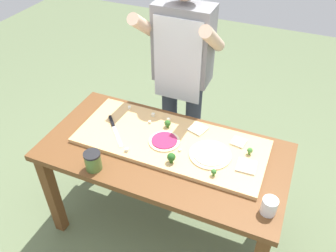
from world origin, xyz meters
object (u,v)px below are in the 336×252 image
pizza_slice_near_left (246,166)px  cheese_crumble_f (129,107)px  cheese_crumble_a (153,115)px  broccoli_floret_center_left (214,172)px  broccoli_floret_front_right (250,151)px  cook_center (182,67)px  broccoli_floret_back_right (171,157)px  sauce_jar (93,161)px  pizza_slice_far_right (239,142)px  pizza_whole_cheese_artichoke (210,154)px  chefs_knife (114,126)px  cheese_crumble_d (169,119)px  cheese_crumble_c (127,150)px  cheese_crumble_b (150,122)px  pizza_slice_far_left (198,129)px  prep_table (164,163)px  flour_cup (269,207)px  cheese_crumble_e (179,151)px  pizza_whole_beet_magenta (164,141)px  broccoli_floret_back_mid (168,123)px

pizza_slice_near_left → cheese_crumble_f: bearing=164.8°
cheese_crumble_a → broccoli_floret_center_left: bearing=-33.9°
broccoli_floret_front_right → cheese_crumble_a: size_ratio=2.23×
pizza_slice_near_left → cook_center: 0.88m
broccoli_floret_back_right → sauce_jar: 0.45m
pizza_slice_far_right → broccoli_floret_front_right: 0.11m
pizza_whole_cheese_artichoke → pizza_slice_near_left: pizza_whole_cheese_artichoke is taller
chefs_knife → cheese_crumble_d: (0.30, 0.20, 0.00)m
pizza_slice_far_right → broccoli_floret_front_right: broccoli_floret_front_right is taller
cheese_crumble_a → cheese_crumble_c: size_ratio=1.04×
cheese_crumble_f → sauce_jar: size_ratio=0.16×
broccoli_floret_center_left → cheese_crumble_b: broccoli_floret_center_left is taller
pizza_slice_far_left → cheese_crumble_a: 0.33m
prep_table → pizza_whole_cheese_artichoke: bearing=7.6°
pizza_slice_far_right → cheese_crumble_c: cheese_crumble_c is taller
broccoli_floret_back_right → cheese_crumble_f: 0.60m
cheese_crumble_f → prep_table: bearing=-35.2°
sauce_jar → cheese_crumble_f: bearing=96.9°
broccoli_floret_back_right → broccoli_floret_center_left: bearing=-1.0°
pizza_slice_far_left → pizza_slice_near_left: same height
cheese_crumble_c → cheese_crumble_f: bearing=116.0°
chefs_knife → cheese_crumble_b: (0.20, 0.13, 0.00)m
pizza_slice_far_right → broccoli_floret_center_left: bearing=-100.9°
pizza_slice_far_left → pizza_slice_far_right: same height
pizza_slice_far_right → pizza_slice_near_left: same height
cheese_crumble_f → flour_cup: size_ratio=0.19×
pizza_slice_near_left → broccoli_floret_front_right: broccoli_floret_front_right is taller
pizza_slice_far_left → chefs_knife: bearing=-159.8°
broccoli_floret_front_right → cheese_crumble_d: (-0.57, 0.11, -0.02)m
pizza_slice_far_right → cheese_crumble_e: cheese_crumble_e is taller
broccoli_floret_back_right → pizza_slice_far_left: bearing=82.3°
cheese_crumble_e → sauce_jar: (-0.41, -0.30, 0.03)m
cheese_crumble_a → flour_cup: bearing=-28.6°
pizza_slice_near_left → broccoli_floret_center_left: (-0.15, -0.14, 0.02)m
pizza_whole_beet_magenta → broccoli_floret_back_mid: bearing=105.4°
prep_table → cheese_crumble_b: size_ratio=93.33×
pizza_whole_beet_magenta → broccoli_floret_front_right: size_ratio=4.04×
broccoli_floret_center_left → cheese_crumble_d: bearing=139.8°
broccoli_floret_back_right → pizza_slice_far_right: bearing=44.8°
pizza_slice_near_left → flour_cup: 0.30m
pizza_whole_beet_magenta → broccoli_floret_back_right: 0.18m
chefs_knife → pizza_whole_beet_magenta: 0.36m
broccoli_floret_back_right → cheese_crumble_a: size_ratio=3.04×
flour_cup → cheese_crumble_c: bearing=173.7°
cheese_crumble_f → broccoli_floret_center_left: bearing=-27.3°
cheese_crumble_b → cheese_crumble_d: (0.10, 0.08, 0.00)m
prep_table → broccoli_floret_center_left: bearing=-17.3°
pizza_whole_beet_magenta → cheese_crumble_f: size_ratio=10.57×
cheese_crumble_d → flour_cup: bearing=-32.0°
pizza_whole_beet_magenta → cook_center: bearing=100.8°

